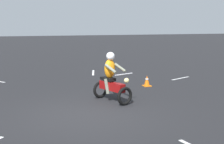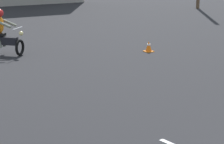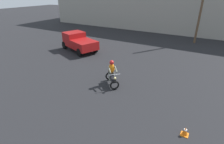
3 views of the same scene
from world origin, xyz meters
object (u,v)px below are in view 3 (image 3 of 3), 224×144
Objects in this scene: pickup_truck at (79,42)px; utility_pole_far at (203,2)px; motorcycle_rider_background at (112,74)px; traffic_cone_mid_left at (185,131)px.

utility_pole_far is at bearing -27.29° from pickup_truck.
traffic_cone_mid_left is (4.91, -2.26, -0.53)m from motorcycle_rider_background.
traffic_cone_mid_left is 0.05× the size of utility_pole_far.
traffic_cone_mid_left is at bearing 111.11° from motorcycle_rider_background.
pickup_truck is at bearing -78.72° from motorcycle_rider_background.
traffic_cone_mid_left is 16.35m from utility_pole_far.
utility_pole_far is (-1.59, 15.69, 4.30)m from traffic_cone_mid_left.
pickup_truck reaches higher than traffic_cone_mid_left.
traffic_cone_mid_left is at bearing -84.21° from utility_pole_far.
motorcycle_rider_background is 7.81m from pickup_truck.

